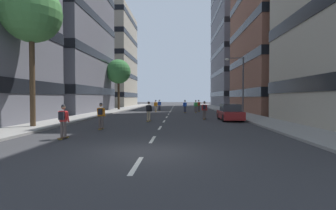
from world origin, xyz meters
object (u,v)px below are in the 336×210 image
(skater_4, at_px, (159,105))
(skater_5, at_px, (101,114))
(skater_2, at_px, (63,119))
(skater_8, at_px, (149,110))
(skater_1, at_px, (199,105))
(parked_car_near, at_px, (230,113))
(skater_6, at_px, (204,109))
(skater_0, at_px, (196,106))
(skater_3, at_px, (156,105))
(street_tree_mid, at_px, (118,72))
(street_tree_near, at_px, (31,13))
(streetlamp_right, at_px, (240,80))
(skater_7, at_px, (185,106))

(skater_4, height_order, skater_5, same)
(skater_2, xyz_separation_m, skater_8, (3.22, 9.91, 0.00))
(skater_4, bearing_deg, skater_2, -95.44)
(skater_1, bearing_deg, skater_8, -109.01)
(parked_car_near, xyz_separation_m, skater_6, (-2.24, 1.21, 0.32))
(skater_0, bearing_deg, skater_3, 164.19)
(street_tree_mid, height_order, skater_8, street_tree_mid)
(parked_car_near, bearing_deg, skater_8, -171.16)
(street_tree_mid, bearing_deg, skater_5, -79.22)
(street_tree_near, relative_size, skater_0, 5.56)
(street_tree_mid, xyz_separation_m, skater_0, (12.52, -6.62, -5.48))
(streetlamp_right, height_order, skater_8, streetlamp_right)
(street_tree_near, relative_size, skater_2, 5.56)
(parked_car_near, relative_size, streetlamp_right, 0.68)
(skater_6, bearing_deg, street_tree_near, -148.57)
(skater_5, bearing_deg, skater_7, 72.68)
(street_tree_near, relative_size, skater_1, 5.56)
(skater_3, bearing_deg, skater_6, -65.23)
(skater_8, bearing_deg, skater_0, 69.46)
(street_tree_near, xyz_separation_m, street_tree_mid, (0.00, 25.50, -1.46))
(streetlamp_right, xyz_separation_m, skater_2, (-12.72, -16.29, -3.12))
(street_tree_near, relative_size, skater_7, 5.56)
(skater_0, bearing_deg, skater_6, -89.43)
(skater_2, bearing_deg, parked_car_near, 46.15)
(skater_3, distance_m, skater_8, 15.18)
(skater_3, bearing_deg, streetlamp_right, -40.63)
(streetlamp_right, relative_size, skater_3, 3.65)
(skater_7, bearing_deg, skater_4, 126.10)
(streetlamp_right, bearing_deg, street_tree_mid, 140.94)
(parked_car_near, distance_m, skater_3, 16.21)
(skater_8, bearing_deg, skater_4, 91.43)
(skater_3, bearing_deg, skater_8, -87.26)
(skater_6, bearing_deg, skater_5, -132.78)
(street_tree_mid, relative_size, skater_4, 4.72)
(parked_car_near, height_order, street_tree_near, street_tree_near)
(street_tree_near, height_order, skater_5, street_tree_near)
(streetlamp_right, distance_m, skater_1, 11.35)
(parked_car_near, relative_size, skater_3, 2.47)
(skater_0, bearing_deg, skater_1, 77.98)
(skater_0, xyz_separation_m, skater_2, (-8.28, -23.43, 0.03))
(skater_1, relative_size, skater_3, 1.00)
(parked_car_near, distance_m, skater_1, 15.56)
(streetlamp_right, xyz_separation_m, skater_0, (-4.44, 7.14, -3.15))
(skater_1, relative_size, skater_5, 1.00)
(skater_8, bearing_deg, skater_2, -107.97)
(skater_5, bearing_deg, street_tree_near, 173.50)
(skater_4, bearing_deg, skater_8, -88.57)
(skater_1, height_order, skater_5, same)
(street_tree_near, bearing_deg, skater_5, -6.50)
(skater_6, distance_m, skater_7, 11.17)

